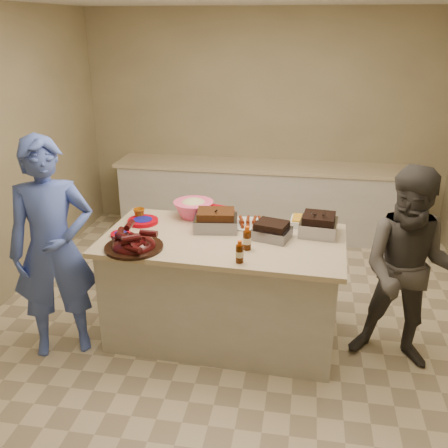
% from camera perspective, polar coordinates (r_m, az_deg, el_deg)
% --- Properties ---
extents(room, '(4.50, 5.00, 2.70)m').
position_cam_1_polar(room, '(4.53, 1.19, -11.61)').
color(room, tan).
rests_on(room, ground).
extents(back_counter, '(3.60, 0.64, 0.90)m').
position_cam_1_polar(back_counter, '(6.31, 4.16, 2.87)').
color(back_counter, beige).
rests_on(back_counter, ground).
extents(island, '(1.97, 1.10, 0.91)m').
position_cam_1_polar(island, '(4.43, -0.11, -12.48)').
color(island, beige).
rests_on(island, ground).
extents(rib_platter, '(0.56, 0.56, 0.18)m').
position_cam_1_polar(rib_platter, '(3.86, -10.24, -2.76)').
color(rib_platter, '#460B0D').
rests_on(rib_platter, island).
extents(pulled_pork_tray, '(0.39, 0.31, 0.11)m').
position_cam_1_polar(pulled_pork_tray, '(4.15, -0.93, -0.61)').
color(pulled_pork_tray, '#47230F').
rests_on(pulled_pork_tray, island).
extents(brisket_tray, '(0.34, 0.30, 0.08)m').
position_cam_1_polar(brisket_tray, '(4.00, 5.44, -1.62)').
color(brisket_tray, black).
rests_on(brisket_tray, island).
extents(roasting_pan, '(0.32, 0.32, 0.12)m').
position_cam_1_polar(roasting_pan, '(4.13, 10.66, -1.15)').
color(roasting_pan, gray).
rests_on(roasting_pan, island).
extents(coleslaw_bowl, '(0.37, 0.37, 0.24)m').
position_cam_1_polar(coleslaw_bowl, '(4.43, -3.47, 0.84)').
color(coleslaw_bowl, '#FD4F83').
rests_on(coleslaw_bowl, island).
extents(sausage_plate, '(0.37, 0.37, 0.05)m').
position_cam_1_polar(sausage_plate, '(4.24, 2.74, -0.12)').
color(sausage_plate, silver).
rests_on(sausage_plate, island).
extents(mac_cheese_dish, '(0.30, 0.22, 0.08)m').
position_cam_1_polar(mac_cheese_dish, '(4.29, 9.54, -0.18)').
color(mac_cheese_dish, gold).
rests_on(mac_cheese_dish, island).
extents(bbq_bottle_a, '(0.06, 0.06, 0.17)m').
position_cam_1_polar(bbq_bottle_a, '(3.59, 1.78, -4.38)').
color(bbq_bottle_a, '#381501').
rests_on(bbq_bottle_a, island).
extents(bbq_bottle_b, '(0.07, 0.07, 0.19)m').
position_cam_1_polar(bbq_bottle_b, '(3.79, 2.63, -2.90)').
color(bbq_bottle_b, '#381501').
rests_on(bbq_bottle_b, island).
extents(mustard_bottle, '(0.05, 0.05, 0.12)m').
position_cam_1_polar(mustard_bottle, '(4.07, -3.18, -1.10)').
color(mustard_bottle, '#DFBB00').
rests_on(mustard_bottle, island).
extents(sauce_bowl, '(0.14, 0.05, 0.14)m').
position_cam_1_polar(sauce_bowl, '(4.15, 0.36, -0.61)').
color(sauce_bowl, silver).
rests_on(sauce_bowl, island).
extents(plate_stack_large, '(0.27, 0.27, 0.03)m').
position_cam_1_polar(plate_stack_large, '(4.34, -9.24, 0.13)').
color(plate_stack_large, '#AA000D').
rests_on(plate_stack_large, island).
extents(plate_stack_small, '(0.17, 0.17, 0.02)m').
position_cam_1_polar(plate_stack_small, '(4.12, -11.70, -1.30)').
color(plate_stack_small, '#AA000D').
rests_on(plate_stack_small, island).
extents(plastic_cup, '(0.11, 0.10, 0.10)m').
position_cam_1_polar(plastic_cup, '(4.44, -9.63, 0.60)').
color(plastic_cup, '#A2570A').
rests_on(plastic_cup, island).
extents(basket_stack, '(0.24, 0.20, 0.10)m').
position_cam_1_polar(basket_stack, '(4.39, -1.30, 0.67)').
color(basket_stack, '#AA000D').
rests_on(basket_stack, island).
extents(guest_blue, '(1.34, 1.88, 0.42)m').
position_cam_1_polar(guest_blue, '(4.49, -17.53, -13.14)').
color(guest_blue, '#4A64CB').
rests_on(guest_blue, ground).
extents(guest_gray, '(1.09, 1.72, 0.60)m').
position_cam_1_polar(guest_gray, '(4.37, 19.10, -14.42)').
color(guest_gray, '#4B4743').
rests_on(guest_gray, ground).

